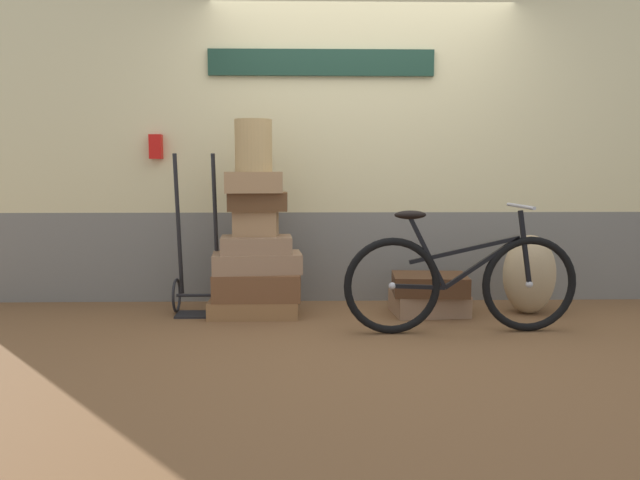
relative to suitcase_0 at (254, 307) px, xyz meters
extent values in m
cube|color=brown|center=(0.88, -0.24, -0.10)|extent=(9.12, 5.20, 0.06)
cube|color=slate|center=(0.88, 0.61, 0.32)|extent=(7.12, 0.20, 0.77)
cube|color=beige|center=(0.88, 0.61, 1.67)|extent=(7.12, 0.20, 1.94)
cube|color=#193828|center=(0.54, 0.49, 1.94)|extent=(1.86, 0.04, 0.21)
cube|color=red|center=(-0.84, 0.47, 1.25)|extent=(0.10, 0.08, 0.20)
cube|color=olive|center=(0.00, 0.00, 0.00)|extent=(0.69, 0.40, 0.13)
cube|color=brown|center=(0.03, -0.01, 0.17)|extent=(0.67, 0.38, 0.21)
cube|color=#937051|center=(0.03, 0.01, 0.35)|extent=(0.71, 0.42, 0.15)
cube|color=#937051|center=(0.02, 0.01, 0.49)|extent=(0.56, 0.36, 0.13)
cube|color=#9E754C|center=(0.02, 0.04, 0.65)|extent=(0.35, 0.21, 0.20)
cube|color=brown|center=(0.04, 0.03, 0.82)|extent=(0.46, 0.26, 0.14)
cube|color=#9E754C|center=(0.01, -0.02, 0.97)|extent=(0.45, 0.29, 0.16)
cube|color=#937051|center=(1.38, 0.03, 0.02)|extent=(0.60, 0.46, 0.17)
cube|color=#4C2D19|center=(1.37, -0.02, 0.18)|extent=(0.59, 0.44, 0.15)
cylinder|color=tan|center=(0.01, 0.01, 1.24)|extent=(0.28, 0.28, 0.39)
torus|color=black|center=(-0.62, 0.12, 0.07)|extent=(0.02, 0.27, 0.27)
torus|color=black|center=(-0.27, 0.12, 0.07)|extent=(0.02, 0.27, 0.27)
cylinder|color=black|center=(-0.45, 0.12, 0.07)|extent=(0.35, 0.02, 0.02)
cylinder|color=black|center=(-0.59, 0.12, 0.63)|extent=(0.03, 0.17, 1.12)
cylinder|color=black|center=(-0.30, 0.12, 0.63)|extent=(0.03, 0.17, 1.12)
cube|color=black|center=(-0.45, 0.01, -0.06)|extent=(0.31, 0.22, 0.02)
ellipsoid|color=tan|center=(2.16, 0.02, 0.25)|extent=(0.41, 0.35, 0.62)
torus|color=black|center=(1.00, -0.55, 0.27)|extent=(0.67, 0.08, 0.67)
sphere|color=#B2B2B7|center=(1.00, -0.55, 0.27)|extent=(0.05, 0.05, 0.05)
torus|color=black|center=(1.97, -0.51, 0.27)|extent=(0.67, 0.08, 0.67)
sphere|color=#B2B2B7|center=(1.97, -0.51, 0.27)|extent=(0.05, 0.05, 0.05)
cube|color=black|center=(1.63, -0.52, 0.43)|extent=(0.53, 0.05, 0.37)
cube|color=black|center=(1.24, -0.54, 0.50)|extent=(0.28, 0.04, 0.50)
cube|color=black|center=(1.18, -0.54, 0.26)|extent=(0.37, 0.04, 0.04)
cube|color=black|center=(1.50, -0.53, 0.52)|extent=(0.77, 0.06, 0.19)
cube|color=black|center=(1.93, -0.51, 0.53)|extent=(0.11, 0.03, 0.52)
ellipsoid|color=black|center=(1.12, -0.54, 0.76)|extent=(0.22, 0.10, 0.06)
cylinder|color=#A5A5AD|center=(1.88, -0.51, 0.82)|extent=(0.04, 0.46, 0.02)
camera|label=1|loc=(0.41, -4.68, 1.08)|focal=34.29mm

